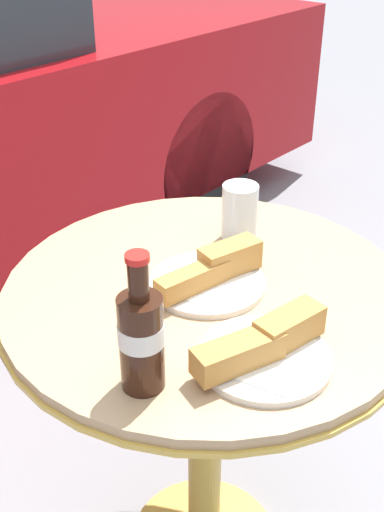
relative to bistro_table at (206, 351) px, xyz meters
name	(u,v)px	position (x,y,z in m)	size (l,w,h in m)	color
bistro_table	(206,351)	(0.00, 0.00, 0.00)	(0.78, 0.78, 0.78)	gold
cola_bottle_left	(141,337)	(-0.27, -0.10, 0.25)	(0.07, 0.07, 0.23)	#33190F
drinking_glass	(240,215)	(0.18, 0.07, 0.21)	(0.08, 0.08, 0.12)	#C68923
lunch_plate_near	(211,275)	(0.01, 0.00, 0.18)	(0.23, 0.22, 0.07)	silver
lunch_plate_far	(264,349)	(-0.10, -0.21, 0.18)	(0.24, 0.22, 0.07)	silver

